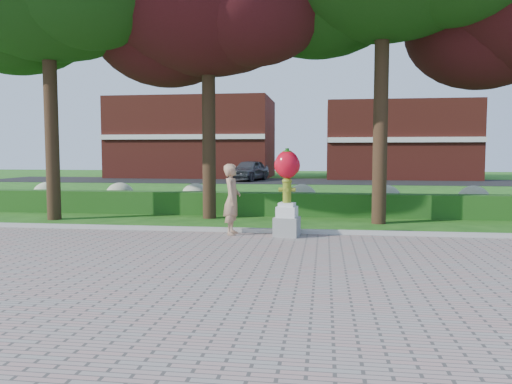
% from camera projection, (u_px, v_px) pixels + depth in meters
% --- Properties ---
extents(ground, '(100.00, 100.00, 0.00)m').
position_uv_depth(ground, '(237.00, 257.00, 10.55)').
color(ground, '#1C5014').
rests_on(ground, ground).
extents(walkway, '(40.00, 14.00, 0.04)m').
position_uv_depth(walkway, '(184.00, 317.00, 6.60)').
color(walkway, gray).
rests_on(walkway, ground).
extents(curb, '(40.00, 0.18, 0.15)m').
position_uv_depth(curb, '(256.00, 231.00, 13.51)').
color(curb, '#ADADA5').
rests_on(curb, ground).
extents(lawn_hedge, '(24.00, 0.70, 0.80)m').
position_uv_depth(lawn_hedge, '(272.00, 204.00, 17.43)').
color(lawn_hedge, '#224B15').
rests_on(lawn_hedge, ground).
extents(hydrangea_row, '(20.10, 1.10, 0.99)m').
position_uv_depth(hydrangea_row, '(290.00, 197.00, 18.33)').
color(hydrangea_row, '#9FA67E').
rests_on(hydrangea_row, ground).
extents(street, '(50.00, 8.00, 0.02)m').
position_uv_depth(street, '(301.00, 181.00, 38.20)').
color(street, black).
rests_on(street, ground).
extents(building_left, '(14.00, 8.00, 7.00)m').
position_uv_depth(building_left, '(194.00, 138.00, 45.21)').
color(building_left, maroon).
rests_on(building_left, ground).
extents(building_right, '(12.00, 8.00, 6.40)m').
position_uv_depth(building_right, '(398.00, 141.00, 42.78)').
color(building_right, maroon).
rests_on(building_right, ground).
extents(hydrant_sculpture, '(0.69, 0.69, 2.27)m').
position_uv_depth(hydrant_sculpture, '(287.00, 190.00, 12.80)').
color(hydrant_sculpture, gray).
rests_on(hydrant_sculpture, walkway).
extents(woman, '(0.47, 0.70, 1.87)m').
position_uv_depth(woman, '(232.00, 199.00, 13.12)').
color(woman, tan).
rests_on(woman, walkway).
extents(parked_car, '(3.01, 5.08, 1.62)m').
position_uv_depth(parked_car, '(249.00, 170.00, 38.92)').
color(parked_car, '#3D3E44').
rests_on(parked_car, street).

